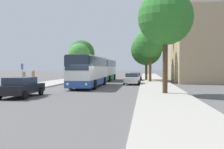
{
  "coord_description": "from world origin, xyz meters",
  "views": [
    {
      "loc": [
        5.46,
        -24.22,
        2.26
      ],
      "look_at": [
        1.05,
        11.85,
        1.21
      ],
      "focal_mm": 42.0,
      "sensor_mm": 36.0,
      "label": 1
    }
  ],
  "objects": [
    {
      "name": "bus_front",
      "position": [
        -0.7,
        4.96,
        1.82
      ],
      "size": [
        2.82,
        11.57,
        3.42
      ],
      "rotation": [
        0.0,
        0.0,
        0.01
      ],
      "color": "#2D519E",
      "rests_on": "ground_plane"
    },
    {
      "name": "bus_middle",
      "position": [
        -1.0,
        18.68,
        1.82
      ],
      "size": [
        2.83,
        10.59,
        3.42
      ],
      "rotation": [
        0.0,
        0.0,
        -0.01
      ],
      "color": "#238942",
      "rests_on": "ground_plane"
    },
    {
      "name": "sidewalk_left",
      "position": [
        -7.0,
        0.0,
        0.07
      ],
      "size": [
        4.0,
        120.0,
        0.15
      ],
      "primitive_type": "cube",
      "color": "#A39E93",
      "rests_on": "ground_plane"
    },
    {
      "name": "tree_right_near",
      "position": [
        7.16,
        -2.74,
        6.21
      ],
      "size": [
        4.44,
        4.44,
        8.31
      ],
      "color": "#47331E",
      "rests_on": "sidewalk_right"
    },
    {
      "name": "ground_plane",
      "position": [
        0.0,
        0.0,
        0.0
      ],
      "size": [
        300.0,
        300.0,
        0.0
      ],
      "primitive_type": "plane",
      "color": "#565454",
      "rests_on": "ground"
    },
    {
      "name": "bus_stop_sign",
      "position": [
        -7.11,
        1.65,
        1.7
      ],
      "size": [
        0.08,
        0.45,
        2.5
      ],
      "color": "gray",
      "rests_on": "sidewalk_left"
    },
    {
      "name": "tree_left_far",
      "position": [
        -6.82,
        24.67,
        4.66
      ],
      "size": [
        4.21,
        4.21,
        6.63
      ],
      "color": "brown",
      "rests_on": "sidewalk_left"
    },
    {
      "name": "sidewalk_right",
      "position": [
        7.0,
        0.0,
        0.07
      ],
      "size": [
        4.0,
        120.0,
        0.15
      ],
      "primitive_type": "cube",
      "color": "#A39E93",
      "rests_on": "ground_plane"
    },
    {
      "name": "tree_left_near",
      "position": [
        -8.08,
        31.85,
        5.26
      ],
      "size": [
        5.66,
        5.66,
        7.95
      ],
      "color": "#513D23",
      "rests_on": "sidewalk_left"
    },
    {
      "name": "pedestrian_waiting_near",
      "position": [
        -8.29,
        4.49,
        1.01
      ],
      "size": [
        0.36,
        0.36,
        1.71
      ],
      "rotation": [
        0.0,
        0.0,
        0.74
      ],
      "color": "#23232D",
      "rests_on": "sidewalk_left"
    },
    {
      "name": "tree_right_far",
      "position": [
        5.84,
        19.16,
        5.1
      ],
      "size": [
        5.1,
        5.1,
        7.51
      ],
      "color": "brown",
      "rests_on": "sidewalk_right"
    },
    {
      "name": "parked_car_right_far",
      "position": [
        4.07,
        18.18,
        0.71
      ],
      "size": [
        2.07,
        4.34,
        1.34
      ],
      "rotation": [
        0.0,
        0.0,
        3.11
      ],
      "color": "#233D9E",
      "rests_on": "ground_plane"
    },
    {
      "name": "parked_car_left_curb",
      "position": [
        -3.67,
        -5.64,
        0.78
      ],
      "size": [
        2.15,
        4.48,
        1.49
      ],
      "rotation": [
        0.0,
        0.0,
        -0.01
      ],
      "color": "black",
      "rests_on": "ground_plane"
    },
    {
      "name": "pedestrian_waiting_far",
      "position": [
        -6.49,
        2.92,
        1.09
      ],
      "size": [
        0.36,
        0.36,
        1.84
      ],
      "rotation": [
        0.0,
        0.0,
        5.0
      ],
      "color": "#23232D",
      "rests_on": "sidewalk_left"
    },
    {
      "name": "parked_car_right_near",
      "position": [
        3.97,
        9.4,
        0.76
      ],
      "size": [
        2.11,
        4.23,
        1.46
      ],
      "rotation": [
        0.0,
        0.0,
        3.09
      ],
      "color": "silver",
      "rests_on": "ground_plane"
    },
    {
      "name": "tree_right_mid",
      "position": [
        6.35,
        14.38,
        5.76
      ],
      "size": [
        4.35,
        4.35,
        7.82
      ],
      "color": "#513D23",
      "rests_on": "sidewalk_right"
    }
  ]
}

